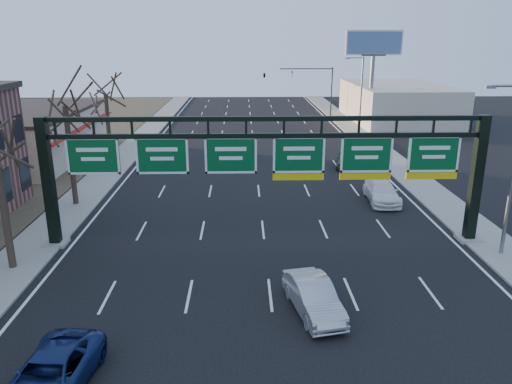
{
  "coord_description": "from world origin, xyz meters",
  "views": [
    {
      "loc": [
        -1.2,
        -18.15,
        11.16
      ],
      "look_at": [
        -0.49,
        7.39,
        3.2
      ],
      "focal_mm": 35.0,
      "sensor_mm": 36.0,
      "label": 1
    }
  ],
  "objects_px": {
    "sign_gantry": "(268,163)",
    "car_silver_sedan": "(313,297)",
    "car_blue_suv": "(50,376)",
    "car_white_wagon": "(382,192)"
  },
  "relations": [
    {
      "from": "sign_gantry",
      "to": "car_silver_sedan",
      "type": "distance_m",
      "value": 8.63
    },
    {
      "from": "sign_gantry",
      "to": "car_blue_suv",
      "type": "xyz_separation_m",
      "value": [
        -7.64,
        -12.34,
        -3.95
      ]
    },
    {
      "from": "car_silver_sedan",
      "to": "car_white_wagon",
      "type": "bearing_deg",
      "value": 53.18
    },
    {
      "from": "car_silver_sedan",
      "to": "car_white_wagon",
      "type": "distance_m",
      "value": 16.28
    },
    {
      "from": "car_blue_suv",
      "to": "car_white_wagon",
      "type": "bearing_deg",
      "value": 56.17
    },
    {
      "from": "car_blue_suv",
      "to": "car_silver_sedan",
      "type": "bearing_deg",
      "value": 33.15
    },
    {
      "from": "sign_gantry",
      "to": "car_silver_sedan",
      "type": "relative_size",
      "value": 5.65
    },
    {
      "from": "sign_gantry",
      "to": "car_white_wagon",
      "type": "bearing_deg",
      "value": 40.55
    },
    {
      "from": "car_blue_suv",
      "to": "car_silver_sedan",
      "type": "distance_m",
      "value": 10.39
    },
    {
      "from": "sign_gantry",
      "to": "car_silver_sedan",
      "type": "height_order",
      "value": "sign_gantry"
    }
  ]
}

